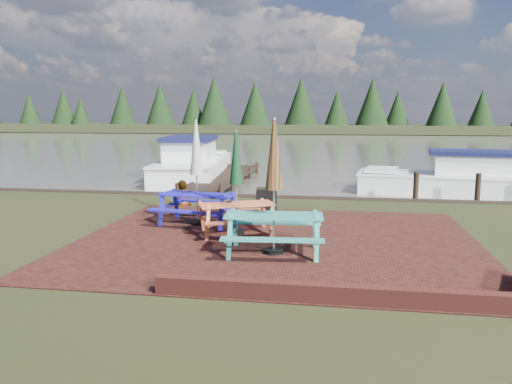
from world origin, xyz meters
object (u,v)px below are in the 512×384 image
object	(u,v)px
picnic_table_teal	(274,208)
chalkboard	(267,204)
boat_near	(455,180)
picnic_table_blue	(197,189)
jetty	(226,177)
picnic_table_red	(236,199)
person	(182,181)
boat_jetty	(193,165)

from	to	relation	value
picnic_table_teal	chalkboard	bearing A→B (deg)	95.98
chalkboard	boat_near	bearing A→B (deg)	29.36
picnic_table_blue	jetty	distance (m)	9.05
chalkboard	jetty	size ratio (longest dim) A/B	0.10
picnic_table_red	person	distance (m)	4.11
picnic_table_blue	person	distance (m)	2.77
person	boat_jetty	bearing A→B (deg)	-80.52
boat_jetty	chalkboard	bearing A→B (deg)	-68.72
picnic_table_teal	person	distance (m)	6.04
picnic_table_blue	boat_jetty	distance (m)	10.47
chalkboard	boat_near	distance (m)	9.07
boat_jetty	person	size ratio (longest dim) A/B	4.97
picnic_table_teal	boat_jetty	xyz separation A→B (m)	(-5.35, 12.42, -0.50)
picnic_table_teal	picnic_table_red	distance (m)	1.93
picnic_table_teal	boat_jetty	size ratio (longest dim) A/B	0.35
boat_jetty	picnic_table_blue	bearing A→B (deg)	-79.09
boat_near	person	distance (m)	10.39
picnic_table_red	jetty	size ratio (longest dim) A/B	0.27
jetty	person	xyz separation A→B (m)	(0.07, -6.42, 0.69)
picnic_table_teal	jetty	xyz separation A→B (m)	(-3.57, 11.34, -0.85)
picnic_table_red	picnic_table_teal	bearing A→B (deg)	-79.83
picnic_table_red	picnic_table_blue	bearing A→B (deg)	120.61
jetty	person	bearing A→B (deg)	-89.39
chalkboard	boat_near	size ratio (longest dim) A/B	0.12
boat_near	person	size ratio (longest dim) A/B	4.43
boat_jetty	person	distance (m)	7.74
picnic_table_blue	boat_near	size ratio (longest dim) A/B	0.38
picnic_table_teal	boat_near	bearing A→B (deg)	55.16
jetty	boat_near	distance (m)	9.39
boat_jetty	boat_near	world-z (taller)	boat_jetty
picnic_table_blue	person	xyz separation A→B (m)	(-1.20, 2.50, -0.14)
picnic_table_blue	boat_jetty	xyz separation A→B (m)	(-3.04, 10.01, -0.47)
picnic_table_blue	boat_near	bearing A→B (deg)	52.33
picnic_table_blue	jetty	xyz separation A→B (m)	(-1.26, 8.92, -0.83)
picnic_table_teal	boat_near	distance (m)	11.31
picnic_table_teal	boat_near	world-z (taller)	picnic_table_teal
jetty	boat_near	bearing A→B (deg)	-9.64
jetty	boat_near	size ratio (longest dim) A/B	1.28
picnic_table_red	person	size ratio (longest dim) A/B	1.54
picnic_table_red	boat_jetty	xyz separation A→B (m)	(-4.24, 10.84, -0.40)
picnic_table_teal	picnic_table_blue	size ratio (longest dim) A/B	1.03
jetty	boat_jetty	size ratio (longest dim) A/B	1.14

